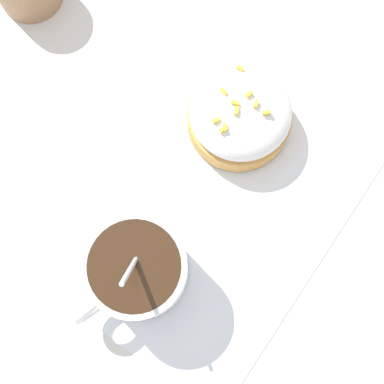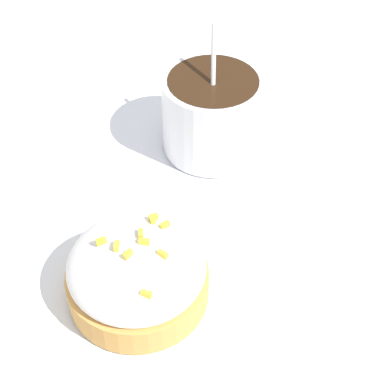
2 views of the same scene
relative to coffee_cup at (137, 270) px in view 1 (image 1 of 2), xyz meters
The scene contains 4 objects.
ground_plane 0.10m from the coffee_cup, behind, with size 3.00×3.00×0.00m, color silver.
paper_napkin 0.10m from the coffee_cup, behind, with size 0.31×0.29×0.00m.
coffee_cup is the anchor object (origin of this frame).
frosted_pastry 0.18m from the coffee_cup, behind, with size 0.10×0.10×0.06m.
Camera 1 is at (0.09, 0.07, 0.51)m, focal length 50.00 mm.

